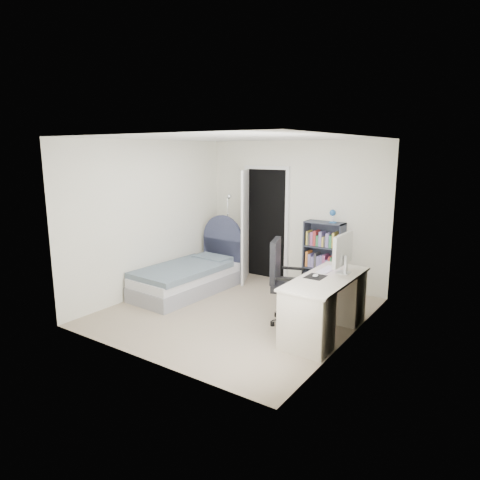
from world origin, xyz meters
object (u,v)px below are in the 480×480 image
Objects in this scene: bed at (190,276)px; bookcase at (324,258)px; office_chair at (285,278)px; nightstand at (228,252)px; floor_lamp at (228,244)px; desk at (326,303)px.

bed is 1.42× the size of bookcase.
nightstand is at bearing 143.39° from office_chair.
floor_lamp is (0.06, 1.02, 0.37)m from bed.
floor_lamp reaches higher than nightstand.
bookcase is (1.94, 0.07, 0.14)m from nightstand.
nightstand is 2.59m from office_chair.
nightstand is at bearing 149.59° from desk.
bed is at bearing -84.42° from nightstand.
office_chair is at bearing 176.66° from desk.
nightstand is at bearing 127.51° from floor_lamp.
floor_lamp reaches higher than bookcase.
office_chair is at bearing -36.61° from nightstand.
floor_lamp is 1.13× the size of bookcase.
bookcase is at bearing 2.05° from nightstand.
office_chair is (-0.61, 0.04, 0.22)m from desk.
office_chair is (1.95, -0.29, 0.37)m from bed.
bookcase is 1.20× the size of office_chair.
bed is 1.09m from floor_lamp.
desk is at bearing -3.34° from office_chair.
floor_lamp is 1.00× the size of desk.
bookcase is at bearing 9.71° from floor_lamp.
bookcase reaches higher than desk.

